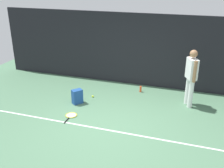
# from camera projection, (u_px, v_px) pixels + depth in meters

# --- Properties ---
(ground_plane) EXTENTS (12.00, 12.00, 0.00)m
(ground_plane) POSITION_uv_depth(u_px,v_px,m) (107.00, 125.00, 6.96)
(ground_plane) COLOR #4C7556
(back_fence) EXTENTS (10.00, 0.10, 2.47)m
(back_fence) POSITION_uv_depth(u_px,v_px,m) (136.00, 50.00, 9.12)
(back_fence) COLOR black
(back_fence) RESTS_ON ground
(court_line) EXTENTS (9.00, 0.05, 0.00)m
(court_line) POSITION_uv_depth(u_px,v_px,m) (104.00, 129.00, 6.76)
(court_line) COLOR white
(court_line) RESTS_ON ground
(tennis_player) EXTENTS (0.37, 0.49, 1.70)m
(tennis_player) POSITION_uv_depth(u_px,v_px,m) (191.00, 75.00, 7.65)
(tennis_player) COLOR white
(tennis_player) RESTS_ON ground
(tennis_racket) EXTENTS (0.34, 0.62, 0.03)m
(tennis_racket) POSITION_uv_depth(u_px,v_px,m) (71.00, 116.00, 7.40)
(tennis_racket) COLOR black
(tennis_racket) RESTS_ON ground
(backpack) EXTENTS (0.38, 0.38, 0.44)m
(backpack) POSITION_uv_depth(u_px,v_px,m) (77.00, 97.00, 8.07)
(backpack) COLOR #1E478C
(backpack) RESTS_ON ground
(tennis_ball_near_player) EXTENTS (0.07, 0.07, 0.07)m
(tennis_ball_near_player) POSITION_uv_depth(u_px,v_px,m) (75.00, 94.00, 8.70)
(tennis_ball_near_player) COLOR #CCE033
(tennis_ball_near_player) RESTS_ON ground
(tennis_ball_by_fence) EXTENTS (0.07, 0.07, 0.07)m
(tennis_ball_by_fence) POSITION_uv_depth(u_px,v_px,m) (93.00, 96.00, 8.51)
(tennis_ball_by_fence) COLOR #CCE033
(tennis_ball_by_fence) RESTS_ON ground
(water_bottle) EXTENTS (0.07, 0.07, 0.20)m
(water_bottle) POSITION_uv_depth(u_px,v_px,m) (141.00, 89.00, 8.87)
(water_bottle) COLOR #D84C26
(water_bottle) RESTS_ON ground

